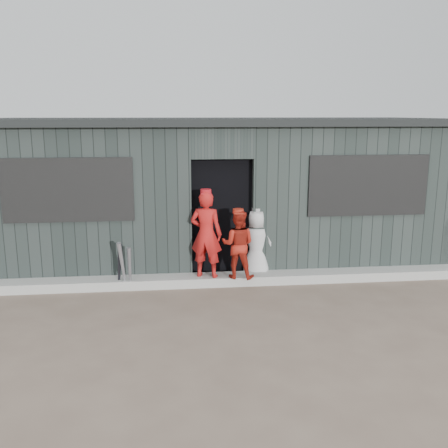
{
  "coord_description": "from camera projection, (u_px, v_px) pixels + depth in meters",
  "views": [
    {
      "loc": [
        -0.82,
        -5.83,
        2.7
      ],
      "look_at": [
        0.0,
        1.8,
        1.0
      ],
      "focal_mm": 40.0,
      "sensor_mm": 36.0,
      "label": 1
    }
  ],
  "objects": [
    {
      "name": "player_red_right",
      "position": [
        238.0,
        244.0,
        7.83
      ],
      "size": [
        0.62,
        0.55,
        1.09
      ],
      "primitive_type": "imported",
      "rotation": [
        0.0,
        0.0,
        2.85
      ],
      "color": "maroon",
      "rests_on": "curb"
    },
    {
      "name": "dugout",
      "position": [
        214.0,
        190.0,
        9.45
      ],
      "size": [
        8.3,
        3.3,
        2.62
      ],
      "color": "black",
      "rests_on": "ground"
    },
    {
      "name": "curb",
      "position": [
        224.0,
        279.0,
        8.08
      ],
      "size": [
        8.0,
        0.36,
        0.15
      ],
      "primitive_type": "cube",
      "color": "#969792",
      "rests_on": "ground"
    },
    {
      "name": "bat_right",
      "position": [
        119.0,
        267.0,
        7.73
      ],
      "size": [
        0.15,
        0.24,
        0.76
      ],
      "primitive_type": "cone",
      "rotation": [
        0.22,
        0.0,
        0.37
      ],
      "color": "black",
      "rests_on": "ground"
    },
    {
      "name": "ground",
      "position": [
        239.0,
        331.0,
        6.33
      ],
      "size": [
        80.0,
        80.0,
        0.0
      ],
      "primitive_type": "plane",
      "color": "brown",
      "rests_on": "ground"
    },
    {
      "name": "bat_left",
      "position": [
        123.0,
        266.0,
        7.69
      ],
      "size": [
        0.14,
        0.29,
        0.8
      ],
      "primitive_type": "cone",
      "rotation": [
        0.27,
        0.0,
        -0.28
      ],
      "color": "gray",
      "rests_on": "ground"
    },
    {
      "name": "player_red_left",
      "position": [
        206.0,
        234.0,
        7.85
      ],
      "size": [
        0.58,
        0.47,
        1.39
      ],
      "primitive_type": "imported",
      "rotation": [
        0.0,
        0.0,
        2.82
      ],
      "color": "#AF1715",
      "rests_on": "curb"
    },
    {
      "name": "bat_mid",
      "position": [
        130.0,
        269.0,
        7.73
      ],
      "size": [
        0.08,
        0.16,
        0.7
      ],
      "primitive_type": "cone",
      "rotation": [
        0.13,
        0.0,
        0.06
      ],
      "color": "slate",
      "rests_on": "ground"
    },
    {
      "name": "player_grey_back",
      "position": [
        257.0,
        244.0,
        8.28
      ],
      "size": [
        0.65,
        0.52,
        1.17
      ],
      "primitive_type": "imported",
      "rotation": [
        0.0,
        0.0,
        2.85
      ],
      "color": "#B7B7B7",
      "rests_on": "ground"
    }
  ]
}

